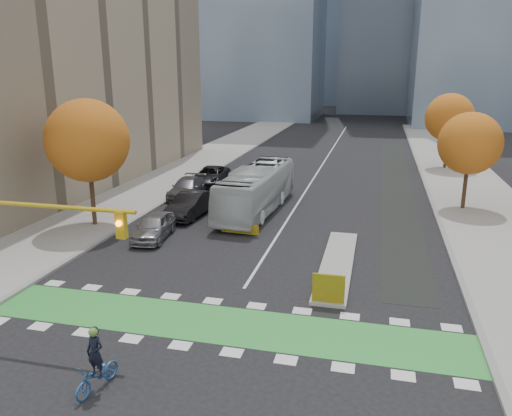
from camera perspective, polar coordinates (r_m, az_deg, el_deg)
The scene contains 21 objects.
ground at distance 19.47m, azimuth -5.36°, elevation -15.15°, with size 300.00×300.00×0.00m, color black.
sidewalk_west at distance 41.76m, azimuth -14.01°, elevation 1.46°, with size 7.00×120.00×0.15m, color gray.
sidewalk_east at distance 37.91m, azimuth 25.16°, elevation -1.00°, with size 7.00×120.00×0.15m, color gray.
curb_west at distance 40.27m, azimuth -9.59°, elevation 1.20°, with size 0.30×120.00×0.16m, color gray.
curb_east at distance 37.35m, azimuth 19.91°, elevation -0.67°, with size 0.30×120.00×0.16m, color gray.
bike_crossing at distance 20.70m, azimuth -3.98°, elevation -13.10°, with size 20.00×3.00×0.01m, color green.
centre_line at distance 56.92m, azimuth 7.88°, elevation 5.40°, with size 0.15×70.00×0.01m, color silver.
bike_lane_paint at distance 46.86m, azimuth 15.71°, elevation 2.77°, with size 2.50×50.00×0.01m, color black.
median_island at distance 26.70m, azimuth 9.26°, elevation -6.28°, with size 1.60×10.00×0.16m, color gray.
hazard_board at distance 22.01m, azimuth 8.27°, elevation -9.10°, with size 1.40×0.12×1.30m, color yellow.
building_west at distance 48.09m, azimuth -25.57°, elevation 17.21°, with size 16.00×44.00×25.00m, color gray.
tree_west at distance 33.19m, azimuth -18.70°, elevation 7.30°, with size 5.20×5.20×8.22m.
tree_east_near at distance 38.62m, azimuth 23.25°, elevation 6.79°, with size 4.40×4.40×7.08m.
tree_east_far at distance 54.39m, azimuth 21.24°, elevation 9.60°, with size 4.80×4.80×7.65m.
traffic_signal_west at distance 21.27m, azimuth -26.79°, elevation -2.24°, with size 8.53×0.56×5.20m.
cyclist at distance 17.40m, azimuth -17.73°, elevation -17.15°, with size 1.02×1.99×2.19m.
bus at distance 35.78m, azimuth 0.09°, elevation 2.19°, with size 2.75×11.77×3.28m, color silver.
parked_car_a at distance 30.79m, azimuth -11.62°, elevation -2.08°, with size 1.80×4.47×1.52m, color gray.
parked_car_b at distance 34.98m, azimuth -7.49°, elevation 0.39°, with size 1.79×5.12×1.69m, color black.
parked_car_c at distance 40.31m, azimuth -7.91°, elevation 2.29°, with size 2.13×5.24×1.52m, color #535358.
parked_car_d at distance 44.78m, azimuth -5.20°, elevation 3.72°, with size 2.55×5.54×1.54m, color black.
Camera 1 is at (5.67, -15.76, 9.93)m, focal length 35.00 mm.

